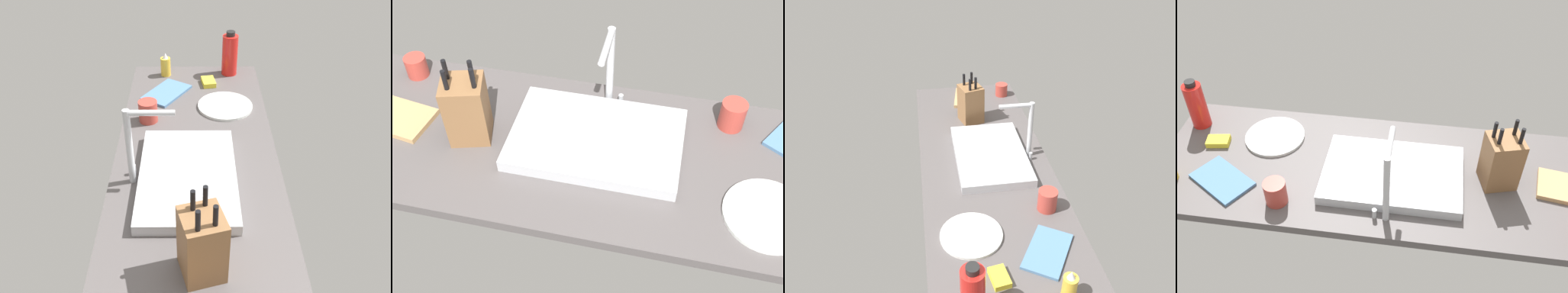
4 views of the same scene
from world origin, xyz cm
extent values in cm
cube|color=#514C4C|center=(0.00, 0.00, 1.75)|extent=(176.79, 62.11, 3.50)
cube|color=#B7BABF|center=(-4.19, 3.10, 5.56)|extent=(52.13, 33.89, 4.13)
cylinder|color=#B7BABF|center=(-3.99, 22.53, 18.16)|extent=(2.40, 2.40, 29.31)
cylinder|color=#B7BABF|center=(-3.99, 14.69, 31.81)|extent=(2.00, 15.67, 2.00)
cylinder|color=#B7BABF|center=(-0.49, 22.53, 5.50)|extent=(1.60, 1.60, 4.00)
cube|color=brown|center=(-43.06, -1.21, 14.05)|extent=(14.79, 14.23, 21.09)
cylinder|color=black|center=(-45.71, -4.39, 27.77)|extent=(1.72, 1.72, 6.36)
cylinder|color=black|center=(-47.45, 0.11, 27.77)|extent=(1.72, 1.72, 6.36)
cylinder|color=black|center=(-38.52, -2.02, 27.77)|extent=(1.72, 1.72, 6.36)
cylinder|color=black|center=(-40.22, 1.23, 27.77)|extent=(1.72, 1.72, 6.36)
cylinder|color=gold|center=(78.73, 14.93, 8.11)|extent=(5.00, 5.00, 9.21)
cone|color=silver|center=(78.73, 14.93, 14.11)|extent=(2.75, 2.75, 2.80)
cylinder|color=red|center=(80.43, -17.12, 13.54)|extent=(7.77, 7.77, 20.08)
cylinder|color=black|center=(80.43, -17.12, 24.68)|extent=(4.27, 4.27, 2.20)
cylinder|color=silver|center=(46.85, -13.15, 4.10)|extent=(24.43, 24.43, 1.20)
cube|color=teal|center=(59.25, 13.68, 4.10)|extent=(26.92, 24.06, 1.20)
cylinder|color=#B23D33|center=(35.84, 20.20, 8.16)|extent=(8.03, 8.03, 9.31)
cube|color=yellow|center=(68.76, -6.34, 4.70)|extent=(9.82, 7.32, 2.40)
camera|label=1|loc=(-123.13, 0.97, 105.04)|focal=40.40mm
camera|label=2|loc=(15.67, -99.14, 117.25)|focal=45.83mm
camera|label=3|loc=(160.05, -27.08, 120.21)|focal=37.81mm
camera|label=4|loc=(-14.10, 122.93, 130.74)|focal=42.25mm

